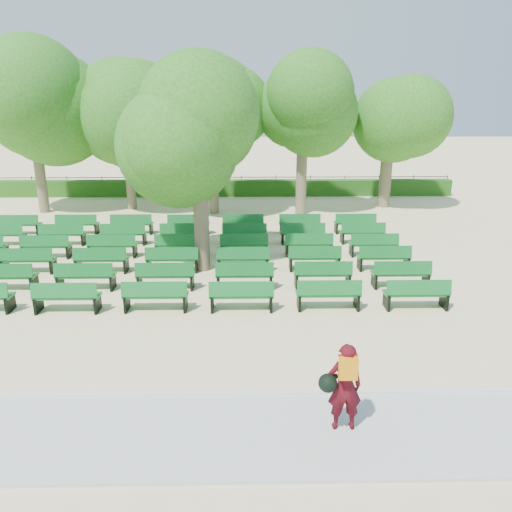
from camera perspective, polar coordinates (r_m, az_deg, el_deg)
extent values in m
plane|color=beige|center=(15.37, -5.90, -2.82)|extent=(120.00, 120.00, 0.00)
cube|color=#B7B9B4|center=(8.84, -9.95, -19.55)|extent=(30.00, 2.20, 0.06)
cube|color=silver|center=(9.76, -8.93, -15.40)|extent=(30.00, 0.12, 0.10)
cube|color=#255917|center=(28.80, -3.70, 7.77)|extent=(26.00, 0.70, 0.90)
cube|color=#116525|center=(16.99, -9.17, 0.54)|extent=(1.71, 0.57, 0.06)
cube|color=#116525|center=(16.73, -9.30, 1.11)|extent=(1.69, 0.23, 0.39)
cylinder|color=brown|center=(15.95, -6.26, 3.78)|extent=(0.48, 0.48, 3.11)
ellipsoid|color=#30721E|center=(15.53, -6.60, 13.74)|extent=(4.39, 4.39, 3.95)
imported|color=#400910|center=(8.53, 10.11, -14.50)|extent=(0.58, 0.39, 1.55)
cube|color=orange|center=(8.16, 10.51, -12.50)|extent=(0.29, 0.14, 0.36)
sphere|color=black|center=(8.39, 8.21, -14.19)|extent=(0.31, 0.31, 0.31)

